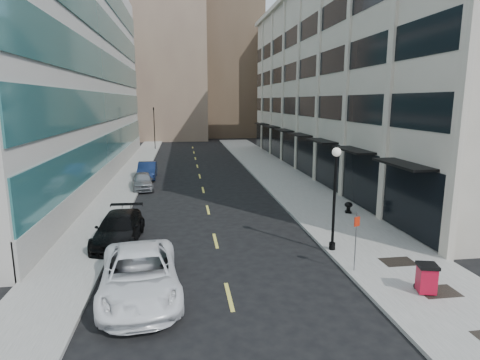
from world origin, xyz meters
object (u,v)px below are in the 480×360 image
object	(u,v)px
car_white_van	(140,275)
traffic_signal	(154,110)
lamppost	(335,189)
trash_bin	(427,277)
sign_post	(356,234)
urn_planter	(348,206)
car_silver_sedan	(143,181)
car_black_pickup	(119,229)
car_blue_sedan	(147,170)

from	to	relation	value
car_white_van	traffic_signal	bearing A→B (deg)	87.24
lamppost	trash_bin	bearing A→B (deg)	-68.92
traffic_signal	lamppost	xyz separation A→B (m)	(10.80, -42.37, -2.68)
sign_post	traffic_signal	bearing A→B (deg)	81.73
car_white_van	urn_planter	xyz separation A→B (m)	(11.80, 9.00, -0.26)
car_silver_sedan	sign_post	distance (m)	20.49
lamppost	sign_post	xyz separation A→B (m)	(0.03, -2.41, -1.32)
car_black_pickup	car_blue_sedan	distance (m)	17.22
car_white_van	car_silver_sedan	distance (m)	18.55
traffic_signal	sign_post	xyz separation A→B (m)	(10.83, -44.78, -3.99)
traffic_signal	trash_bin	size ratio (longest dim) A/B	6.35
car_black_pickup	lamppost	bearing A→B (deg)	-12.83
car_blue_sedan	lamppost	size ratio (longest dim) A/B	0.92
car_blue_sedan	trash_bin	distance (m)	27.33
traffic_signal	urn_planter	xyz separation A→B (m)	(14.10, -36.49, -5.15)
car_blue_sedan	sign_post	bearing A→B (deg)	-66.35
lamppost	sign_post	distance (m)	2.74
car_blue_sedan	urn_planter	size ratio (longest dim) A/B	6.58
lamppost	urn_planter	xyz separation A→B (m)	(3.30, 5.88, -2.47)
car_white_van	trash_bin	size ratio (longest dim) A/B	5.43
traffic_signal	car_blue_sedan	world-z (taller)	traffic_signal
urn_planter	car_white_van	bearing A→B (deg)	-142.68
car_blue_sedan	trash_bin	world-z (taller)	car_blue_sedan
car_blue_sedan	lamppost	xyz separation A→B (m)	(10.10, -19.99, 2.30)
urn_planter	trash_bin	bearing A→B (deg)	-98.21
traffic_signal	car_black_pickup	bearing A→B (deg)	-88.99
car_silver_sedan	urn_planter	size ratio (longest dim) A/B	5.82
traffic_signal	urn_planter	distance (m)	39.46
car_blue_sedan	lamppost	world-z (taller)	lamppost
car_silver_sedan	car_blue_sedan	size ratio (longest dim) A/B	0.88
car_blue_sedan	trash_bin	bearing A→B (deg)	-64.91
trash_bin	sign_post	bearing A→B (deg)	142.73
car_silver_sedan	car_blue_sedan	world-z (taller)	car_blue_sedan
traffic_signal	sign_post	world-z (taller)	traffic_signal
car_black_pickup	car_blue_sedan	bearing A→B (deg)	92.52
traffic_signal	sign_post	size ratio (longest dim) A/B	2.84
traffic_signal	car_black_pickup	world-z (taller)	traffic_signal
urn_planter	car_black_pickup	bearing A→B (deg)	-166.94
trash_bin	sign_post	world-z (taller)	sign_post
car_blue_sedan	car_white_van	bearing A→B (deg)	-86.72
sign_post	trash_bin	bearing A→B (deg)	-73.53
trash_bin	sign_post	distance (m)	2.99
car_white_van	car_blue_sedan	bearing A→B (deg)	88.31
car_white_van	sign_post	world-z (taller)	sign_post
trash_bin	lamppost	distance (m)	5.47
car_silver_sedan	lamppost	size ratio (longest dim) A/B	0.81
car_white_van	sign_post	distance (m)	8.61
sign_post	urn_planter	bearing A→B (deg)	46.61
car_white_van	lamppost	distance (m)	9.32
car_black_pickup	car_blue_sedan	xyz separation A→B (m)	(0.00, 17.22, 0.01)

